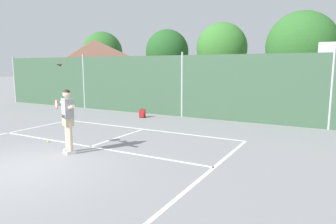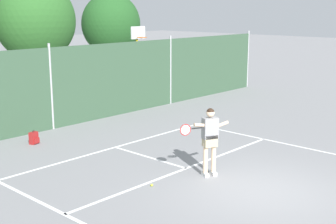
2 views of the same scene
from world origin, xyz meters
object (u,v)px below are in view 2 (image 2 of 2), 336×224
(basketball_hoop, at_px, (138,52))
(tennis_ball, at_px, (152,185))
(tennis_player, at_px, (210,136))
(backpack_red, at_px, (34,138))

(basketball_hoop, height_order, tennis_ball, basketball_hoop)
(tennis_player, relative_size, tennis_ball, 28.10)
(tennis_ball, bearing_deg, backpack_red, 89.31)
(tennis_player, distance_m, backpack_red, 6.39)
(tennis_player, xyz_separation_m, tennis_ball, (-1.60, 0.58, -1.08))
(tennis_ball, bearing_deg, tennis_player, -20.12)
(tennis_player, bearing_deg, tennis_ball, 159.88)
(tennis_player, relative_size, backpack_red, 4.01)
(basketball_hoop, bearing_deg, tennis_player, -124.16)
(basketball_hoop, bearing_deg, tennis_ball, -132.22)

